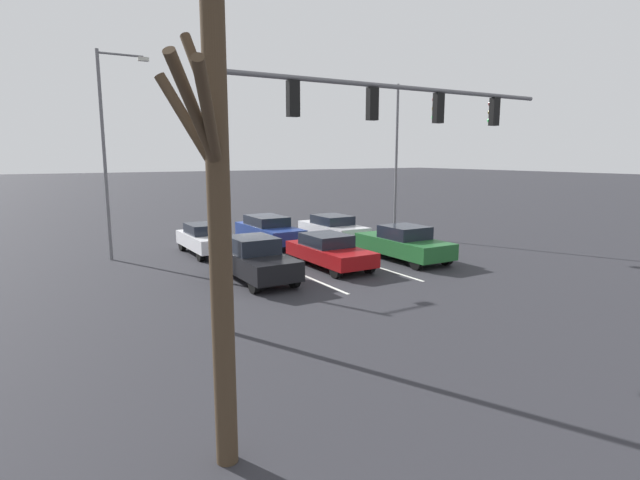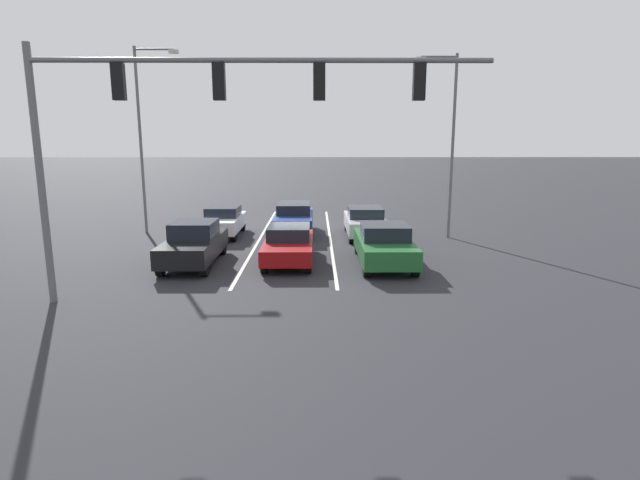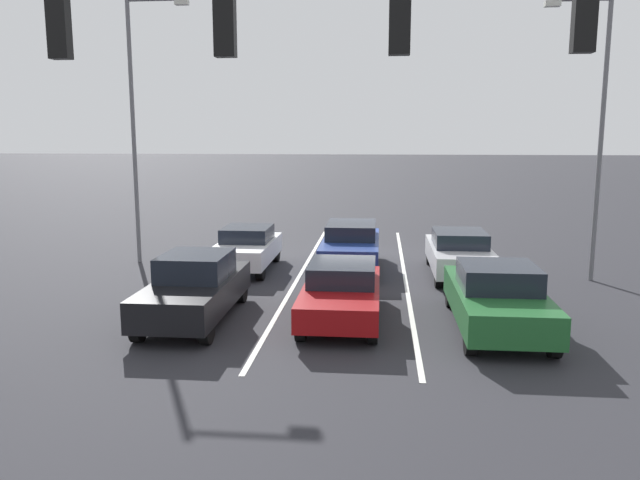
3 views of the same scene
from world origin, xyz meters
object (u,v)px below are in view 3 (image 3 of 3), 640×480
object	(u,v)px
car_maroon_midlane_front	(342,291)
street_lamp_right_shoulder	(139,114)
car_white_rightlane_second	(247,248)
car_black_rightlane_front	(195,288)
street_lamp_left_shoulder	(595,121)
car_silver_leftlane_second	(459,253)
car_navy_midlane_second	(351,245)
traffic_signal_gantry	(180,70)
car_darkgreen_leftlane_front	(497,297)

from	to	relation	value
car_maroon_midlane_front	street_lamp_right_shoulder	bearing A→B (deg)	-40.32
car_white_rightlane_second	car_black_rightlane_front	bearing A→B (deg)	89.63
car_white_rightlane_second	street_lamp_left_shoulder	world-z (taller)	street_lamp_left_shoulder
car_white_rightlane_second	car_silver_leftlane_second	xyz separation A→B (m)	(-6.87, 0.22, -0.00)
car_navy_midlane_second	street_lamp_left_shoulder	size ratio (longest dim) A/B	0.56
car_black_rightlane_front	traffic_signal_gantry	world-z (taller)	traffic_signal_gantry
car_darkgreen_leftlane_front	car_white_rightlane_second	xyz separation A→B (m)	(7.04, -5.77, -0.02)
car_maroon_midlane_front	car_black_rightlane_front	size ratio (longest dim) A/B	0.98
street_lamp_right_shoulder	car_black_rightlane_front	bearing A→B (deg)	119.88
car_silver_leftlane_second	car_maroon_midlane_front	bearing A→B (deg)	56.24
car_black_rightlane_front	car_darkgreen_leftlane_front	distance (m)	7.08
car_darkgreen_leftlane_front	street_lamp_right_shoulder	xyz separation A→B (m)	(10.85, -6.63, 4.36)
car_maroon_midlane_front	street_lamp_left_shoulder	bearing A→B (deg)	-146.33
car_maroon_midlane_front	traffic_signal_gantry	size ratio (longest dim) A/B	0.36
traffic_signal_gantry	street_lamp_right_shoulder	xyz separation A→B (m)	(5.02, -10.99, -0.29)
car_silver_leftlane_second	car_navy_midlane_second	bearing A→B (deg)	-10.43
car_navy_midlane_second	car_silver_leftlane_second	bearing A→B (deg)	169.57
car_navy_midlane_second	street_lamp_right_shoulder	xyz separation A→B (m)	(7.22, -0.44, 4.31)
car_black_rightlane_front	car_silver_leftlane_second	distance (m)	8.82
car_silver_leftlane_second	street_lamp_right_shoulder	xyz separation A→B (m)	(10.68, -1.08, 4.38)
car_darkgreen_leftlane_front	car_silver_leftlane_second	xyz separation A→B (m)	(0.17, -5.55, -0.02)
car_darkgreen_leftlane_front	car_navy_midlane_second	size ratio (longest dim) A/B	1.00
street_lamp_right_shoulder	car_white_rightlane_second	bearing A→B (deg)	167.27
car_black_rightlane_front	street_lamp_left_shoulder	world-z (taller)	street_lamp_left_shoulder
car_black_rightlane_front	traffic_signal_gantry	xyz separation A→B (m)	(-1.25, 4.43, 4.61)
car_silver_leftlane_second	traffic_signal_gantry	size ratio (longest dim) A/B	0.36
street_lamp_right_shoulder	street_lamp_left_shoulder	bearing A→B (deg)	174.46
traffic_signal_gantry	car_black_rightlane_front	bearing A→B (deg)	-74.29
car_navy_midlane_second	street_lamp_right_shoulder	distance (m)	8.42
car_maroon_midlane_front	street_lamp_right_shoulder	size ratio (longest dim) A/B	0.50
car_darkgreen_leftlane_front	car_white_rightlane_second	size ratio (longest dim) A/B	1.18
car_navy_midlane_second	traffic_signal_gantry	distance (m)	11.72
traffic_signal_gantry	car_white_rightlane_second	bearing A→B (deg)	-83.19
car_darkgreen_leftlane_front	car_white_rightlane_second	world-z (taller)	car_darkgreen_leftlane_front
car_darkgreen_leftlane_front	street_lamp_left_shoulder	world-z (taller)	street_lamp_left_shoulder
car_navy_midlane_second	traffic_signal_gantry	world-z (taller)	traffic_signal_gantry
car_white_rightlane_second	street_lamp_left_shoulder	bearing A→B (deg)	177.09
car_silver_leftlane_second	traffic_signal_gantry	bearing A→B (deg)	60.28
traffic_signal_gantry	car_silver_leftlane_second	bearing A→B (deg)	-119.72
car_silver_leftlane_second	car_darkgreen_leftlane_front	bearing A→B (deg)	91.75
traffic_signal_gantry	street_lamp_right_shoulder	bearing A→B (deg)	-65.47
car_white_rightlane_second	car_silver_leftlane_second	world-z (taller)	car_silver_leftlane_second
car_white_rightlane_second	car_navy_midlane_second	xyz separation A→B (m)	(-3.42, -0.42, 0.07)
car_navy_midlane_second	traffic_signal_gantry	size ratio (longest dim) A/B	0.38
car_silver_leftlane_second	car_black_rightlane_front	bearing A→B (deg)	38.44
car_navy_midlane_second	car_white_rightlane_second	bearing A→B (deg)	7.00
car_darkgreen_leftlane_front	street_lamp_left_shoulder	xyz separation A→B (m)	(-3.58, -5.23, 4.05)
street_lamp_right_shoulder	car_silver_leftlane_second	bearing A→B (deg)	174.25
car_darkgreen_leftlane_front	car_silver_leftlane_second	size ratio (longest dim) A/B	1.06
car_black_rightlane_front	car_navy_midlane_second	size ratio (longest dim) A/B	0.96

